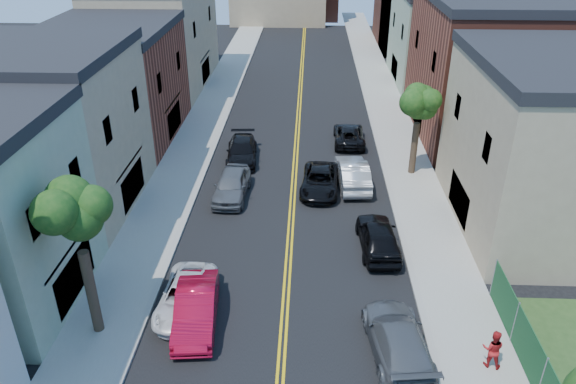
# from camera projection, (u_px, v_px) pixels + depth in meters

# --- Properties ---
(sidewalk_left) EXTENTS (3.20, 100.00, 0.15)m
(sidewalk_left) POSITION_uv_depth(u_px,v_px,m) (205.00, 118.00, 46.35)
(sidewalk_left) COLOR gray
(sidewalk_left) RESTS_ON ground
(sidewalk_right) EXTENTS (3.20, 100.00, 0.15)m
(sidewalk_right) POSITION_uv_depth(u_px,v_px,m) (392.00, 121.00, 45.78)
(sidewalk_right) COLOR gray
(sidewalk_right) RESTS_ON ground
(curb_left) EXTENTS (0.30, 100.00, 0.15)m
(curb_left) POSITION_uv_depth(u_px,v_px,m) (226.00, 118.00, 46.29)
(curb_left) COLOR gray
(curb_left) RESTS_ON ground
(curb_right) EXTENTS (0.30, 100.00, 0.15)m
(curb_right) POSITION_uv_depth(u_px,v_px,m) (371.00, 120.00, 45.84)
(curb_right) COLOR gray
(curb_right) RESTS_ON ground
(bldg_left_tan_near) EXTENTS (9.00, 10.00, 9.00)m
(bldg_left_tan_near) POSITION_uv_depth(u_px,v_px,m) (48.00, 135.00, 31.26)
(bldg_left_tan_near) COLOR #998466
(bldg_left_tan_near) RESTS_ON ground
(bldg_left_brick) EXTENTS (9.00, 12.00, 8.00)m
(bldg_left_brick) POSITION_uv_depth(u_px,v_px,m) (112.00, 86.00, 41.20)
(bldg_left_brick) COLOR brown
(bldg_left_brick) RESTS_ON ground
(bldg_left_tan_far) EXTENTS (9.00, 16.00, 9.50)m
(bldg_left_tan_far) POSITION_uv_depth(u_px,v_px,m) (158.00, 36.00, 53.19)
(bldg_left_tan_far) COLOR #998466
(bldg_left_tan_far) RESTS_ON ground
(bldg_right_tan) EXTENTS (9.00, 12.00, 9.00)m
(bldg_right_tan) POSITION_uv_depth(u_px,v_px,m) (551.00, 150.00, 29.37)
(bldg_right_tan) COLOR #998466
(bldg_right_tan) RESTS_ON ground
(bldg_right_brick) EXTENTS (9.00, 14.00, 10.00)m
(bldg_right_brick) POSITION_uv_depth(u_px,v_px,m) (482.00, 70.00, 41.47)
(bldg_right_brick) COLOR brown
(bldg_right_brick) RESTS_ON ground
(bldg_right_palegrn) EXTENTS (9.00, 12.00, 8.50)m
(bldg_right_palegrn) POSITION_uv_depth(u_px,v_px,m) (442.00, 39.00, 54.17)
(bldg_right_palegrn) COLOR gray
(bldg_right_palegrn) RESTS_ON ground
(tree_left_mid) EXTENTS (5.20, 5.20, 9.29)m
(tree_left_mid) POSITION_uv_depth(u_px,v_px,m) (72.00, 197.00, 20.37)
(tree_left_mid) COLOR #332A19
(tree_left_mid) RESTS_ON sidewalk_left
(tree_right_far) EXTENTS (4.40, 4.40, 8.03)m
(tree_right_far) POSITION_uv_depth(u_px,v_px,m) (421.00, 92.00, 34.29)
(tree_right_far) COLOR #332A19
(tree_right_far) RESTS_ON sidewalk_right
(red_sedan) EXTENTS (2.15, 4.99, 1.60)m
(red_sedan) POSITION_uv_depth(u_px,v_px,m) (196.00, 308.00, 23.56)
(red_sedan) COLOR #AA0B27
(red_sedan) RESTS_ON ground
(white_pickup) EXTENTS (2.32, 4.83, 1.33)m
(white_pickup) POSITION_uv_depth(u_px,v_px,m) (186.00, 296.00, 24.50)
(white_pickup) COLOR silver
(white_pickup) RESTS_ON ground
(grey_car_left) EXTENTS (2.16, 4.95, 1.66)m
(grey_car_left) POSITION_uv_depth(u_px,v_px,m) (232.00, 185.00, 33.77)
(grey_car_left) COLOR #53565A
(grey_car_left) RESTS_ON ground
(black_car_left) EXTENTS (2.42, 5.21, 1.47)m
(black_car_left) POSITION_uv_depth(u_px,v_px,m) (242.00, 151.00, 38.59)
(black_car_left) COLOR black
(black_car_left) RESTS_ON ground
(grey_car_right) EXTENTS (2.78, 5.64, 1.58)m
(grey_car_right) POSITION_uv_depth(u_px,v_px,m) (398.00, 340.00, 21.88)
(grey_car_right) COLOR #505357
(grey_car_right) RESTS_ON ground
(black_car_right) EXTENTS (2.20, 4.94, 1.65)m
(black_car_right) POSITION_uv_depth(u_px,v_px,m) (378.00, 236.00, 28.58)
(black_car_right) COLOR black
(black_car_right) RESTS_ON ground
(silver_car_right) EXTENTS (2.17, 5.30, 1.71)m
(silver_car_right) POSITION_uv_depth(u_px,v_px,m) (353.00, 173.00, 35.18)
(silver_car_right) COLOR #AFB3B7
(silver_car_right) RESTS_ON ground
(dark_car_right_far) EXTENTS (2.28, 4.87, 1.35)m
(dark_car_right_far) POSITION_uv_depth(u_px,v_px,m) (349.00, 135.00, 41.45)
(dark_car_right_far) COLOR black
(dark_car_right_far) RESTS_ON ground
(black_suv_lane) EXTENTS (2.68, 5.16, 1.39)m
(black_suv_lane) POSITION_uv_depth(u_px,v_px,m) (320.00, 181.00, 34.56)
(black_suv_lane) COLOR black
(black_suv_lane) RESTS_ON ground
(pedestrian_right) EXTENTS (0.97, 0.85, 1.69)m
(pedestrian_right) POSITION_uv_depth(u_px,v_px,m) (493.00, 349.00, 21.17)
(pedestrian_right) COLOR red
(pedestrian_right) RESTS_ON sidewalk_right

